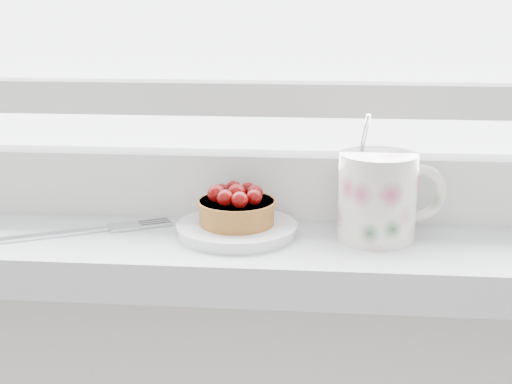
# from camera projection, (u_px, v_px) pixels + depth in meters

# --- Properties ---
(saucer) EXTENTS (0.12, 0.12, 0.01)m
(saucer) POSITION_uv_depth(u_px,v_px,m) (237.00, 229.00, 0.73)
(saucer) COLOR white
(saucer) RESTS_ON windowsill
(raspberry_tart) EXTENTS (0.08, 0.08, 0.04)m
(raspberry_tart) POSITION_uv_depth(u_px,v_px,m) (237.00, 207.00, 0.72)
(raspberry_tart) COLOR brown
(raspberry_tart) RESTS_ON saucer
(floral_mug) EXTENTS (0.12, 0.09, 0.13)m
(floral_mug) POSITION_uv_depth(u_px,v_px,m) (380.00, 195.00, 0.71)
(floral_mug) COLOR silver
(floral_mug) RESTS_ON windowsill
(fork) EXTENTS (0.19, 0.11, 0.00)m
(fork) POSITION_uv_depth(u_px,v_px,m) (72.00, 232.00, 0.73)
(fork) COLOR silver
(fork) RESTS_ON windowsill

